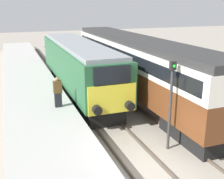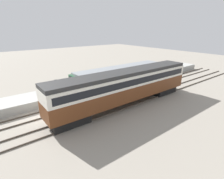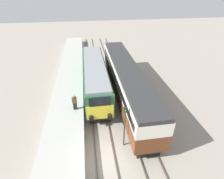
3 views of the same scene
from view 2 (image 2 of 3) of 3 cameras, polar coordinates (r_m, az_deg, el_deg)
ground_plane at (r=19.54m, az=-21.96°, el=-7.81°), size 120.00×120.00×0.00m
platform_left at (r=25.02m, az=-6.69°, el=0.75°), size 3.50×50.00×1.01m
rails_near_track at (r=21.12m, az=-8.95°, el=-4.26°), size 1.51×60.00×0.14m
rails_far_track at (r=18.47m, az=-3.77°, el=-7.68°), size 1.50×60.00×0.14m
locomotive at (r=23.46m, az=2.92°, el=3.55°), size 2.70×14.14×3.67m
passenger_carriage at (r=19.51m, az=4.47°, el=1.48°), size 2.75×18.17×4.10m
person_on_platform at (r=22.73m, az=-10.72°, el=2.04°), size 0.44×0.26×1.61m
signal_post at (r=17.43m, az=-17.35°, el=-2.06°), size 0.24×0.28×3.96m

